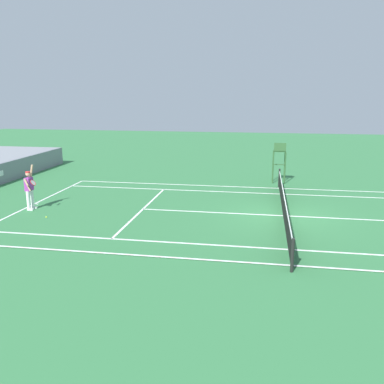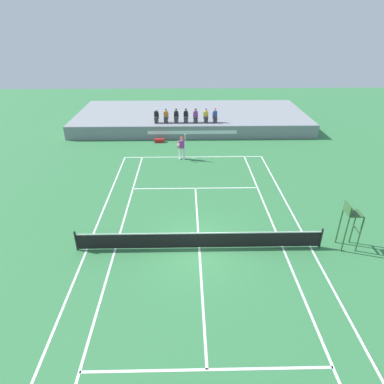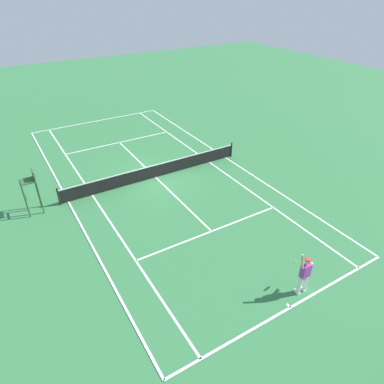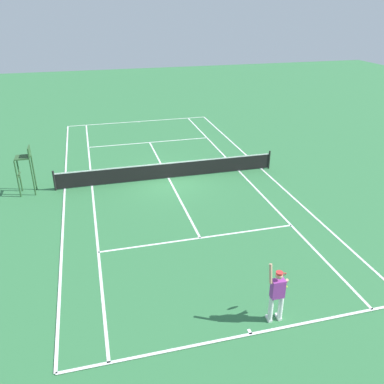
% 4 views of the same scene
% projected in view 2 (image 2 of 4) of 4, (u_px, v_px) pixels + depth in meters
% --- Properties ---
extents(ground_plane, '(80.00, 80.00, 0.00)m').
position_uv_depth(ground_plane, '(199.00, 248.00, 16.55)').
color(ground_plane, '#337542').
extents(court, '(11.08, 23.88, 0.03)m').
position_uv_depth(court, '(199.00, 248.00, 16.54)').
color(court, '#337542').
rests_on(court, ground).
extents(net, '(11.98, 0.10, 1.07)m').
position_uv_depth(net, '(199.00, 240.00, 16.30)').
color(net, black).
rests_on(net, ground).
extents(barrier_wall, '(23.15, 0.25, 1.23)m').
position_uv_depth(barrier_wall, '(192.00, 133.00, 30.66)').
color(barrier_wall, gray).
rests_on(barrier_wall, ground).
extents(bleacher_platform, '(23.15, 10.00, 1.23)m').
position_uv_depth(bleacher_platform, '(191.00, 117.00, 35.18)').
color(bleacher_platform, gray).
rests_on(bleacher_platform, ground).
extents(spectator_seated_0, '(0.44, 0.60, 1.27)m').
position_uv_depth(spectator_seated_0, '(156.00, 116.00, 31.01)').
color(spectator_seated_0, '#474C56').
rests_on(spectator_seated_0, bleacher_platform).
extents(spectator_seated_1, '(0.44, 0.60, 1.27)m').
position_uv_depth(spectator_seated_1, '(166.00, 116.00, 31.02)').
color(spectator_seated_1, '#474C56').
rests_on(spectator_seated_1, bleacher_platform).
extents(spectator_seated_2, '(0.44, 0.60, 1.27)m').
position_uv_depth(spectator_seated_2, '(176.00, 116.00, 31.04)').
color(spectator_seated_2, '#474C56').
rests_on(spectator_seated_2, bleacher_platform).
extents(spectator_seated_3, '(0.44, 0.60, 1.27)m').
position_uv_depth(spectator_seated_3, '(186.00, 116.00, 31.06)').
color(spectator_seated_3, '#474C56').
rests_on(spectator_seated_3, bleacher_platform).
extents(spectator_seated_4, '(0.44, 0.60, 1.27)m').
position_uv_depth(spectator_seated_4, '(196.00, 116.00, 31.07)').
color(spectator_seated_4, '#474C56').
rests_on(spectator_seated_4, bleacher_platform).
extents(spectator_seated_5, '(0.44, 0.60, 1.27)m').
position_uv_depth(spectator_seated_5, '(206.00, 116.00, 31.09)').
color(spectator_seated_5, '#474C56').
rests_on(spectator_seated_5, bleacher_platform).
extents(spectator_seated_6, '(0.44, 0.60, 1.27)m').
position_uv_depth(spectator_seated_6, '(215.00, 116.00, 31.11)').
color(spectator_seated_6, '#474C56').
rests_on(spectator_seated_6, bleacher_platform).
extents(tennis_player, '(0.76, 0.62, 2.08)m').
position_uv_depth(tennis_player, '(182.00, 147.00, 26.23)').
color(tennis_player, white).
rests_on(tennis_player, ground).
extents(tennis_ball, '(0.07, 0.07, 0.07)m').
position_uv_depth(tennis_ball, '(168.00, 165.00, 25.48)').
color(tennis_ball, '#D1E533').
rests_on(tennis_ball, ground).
extents(umpire_chair, '(0.77, 0.77, 2.44)m').
position_uv_depth(umpire_chair, '(350.00, 220.00, 15.95)').
color(umpire_chair, '#2D562D').
rests_on(umpire_chair, ground).
extents(equipment_bag, '(0.93, 0.43, 0.32)m').
position_uv_depth(equipment_bag, '(159.00, 141.00, 30.10)').
color(equipment_bag, red).
rests_on(equipment_bag, ground).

